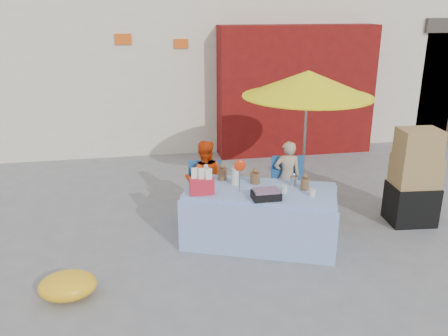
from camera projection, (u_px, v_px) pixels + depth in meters
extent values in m
plane|color=slate|center=(231.00, 260.00, 5.83)|extent=(80.00, 80.00, 0.00)
cube|color=silver|center=(175.00, 35.00, 11.59)|extent=(12.00, 5.00, 4.50)
cube|color=maroon|center=(296.00, 91.00, 9.68)|extent=(3.20, 0.60, 2.60)
cube|color=#4C331E|center=(433.00, 77.00, 12.13)|extent=(2.60, 3.00, 2.40)
cube|color=#3F3833|center=(441.00, 22.00, 11.68)|extent=(2.80, 3.20, 0.30)
cube|color=#E35513|center=(123.00, 39.00, 9.01)|extent=(0.32, 0.04, 0.20)
cube|color=#E35513|center=(181.00, 44.00, 9.23)|extent=(0.28, 0.04, 0.18)
cube|color=#9CB8FA|center=(260.00, 216.00, 6.17)|extent=(2.08, 1.49, 0.75)
cube|color=#9CB8FA|center=(256.00, 233.00, 5.77)|extent=(1.82, 0.74, 0.70)
cube|color=#9CB8FA|center=(264.00, 204.00, 6.59)|extent=(1.82, 0.74, 0.70)
cylinder|color=silver|center=(206.00, 175.00, 6.29)|extent=(0.14, 0.14, 0.18)
cylinder|color=brown|center=(222.00, 174.00, 6.35)|extent=(0.16, 0.16, 0.16)
cylinder|color=silver|center=(235.00, 177.00, 6.17)|extent=(0.13, 0.13, 0.22)
cylinder|color=brown|center=(255.00, 178.00, 6.23)|extent=(0.17, 0.17, 0.14)
cylinder|color=#B2B2B7|center=(293.00, 181.00, 6.16)|extent=(0.12, 0.12, 0.12)
cylinder|color=brown|center=(305.00, 184.00, 6.02)|extent=(0.14, 0.14, 0.15)
cylinder|color=silver|center=(284.00, 189.00, 5.93)|extent=(0.10, 0.10, 0.09)
cylinder|color=silver|center=(312.00, 192.00, 5.82)|extent=(0.10, 0.10, 0.09)
sphere|color=brown|center=(196.00, 182.00, 6.08)|extent=(0.15, 0.15, 0.15)
ellipsoid|color=red|center=(240.00, 165.00, 5.84)|extent=(0.16, 0.10, 0.15)
cube|color=red|center=(202.00, 186.00, 5.86)|extent=(0.33, 0.24, 0.20)
cube|color=black|center=(266.00, 195.00, 5.74)|extent=(0.40, 0.35, 0.09)
cube|color=#22559C|center=(206.00, 207.00, 6.82)|extent=(0.52, 0.51, 0.45)
cube|color=#22559C|center=(205.00, 174.00, 6.89)|extent=(0.48, 0.09, 0.40)
cube|color=#22559C|center=(289.00, 200.00, 7.04)|extent=(0.52, 0.51, 0.45)
cube|color=#22559C|center=(287.00, 168.00, 7.11)|extent=(0.48, 0.09, 0.40)
imported|color=red|center=(204.00, 180.00, 6.84)|extent=(0.61, 0.50, 1.17)
imported|color=tan|center=(287.00, 176.00, 7.07)|extent=(0.42, 0.30, 1.10)
cylinder|color=gray|center=(304.00, 144.00, 7.11)|extent=(0.04, 0.04, 2.00)
cone|color=#FEED0C|center=(308.00, 84.00, 6.82)|extent=(1.90, 1.90, 0.38)
cylinder|color=#FEED0C|center=(307.00, 96.00, 6.88)|extent=(1.90, 1.90, 0.02)
cube|color=black|center=(411.00, 204.00, 6.78)|extent=(0.67, 0.57, 0.57)
cube|color=#A08048|center=(415.00, 171.00, 6.61)|extent=(0.63, 0.51, 0.43)
cube|color=#A08048|center=(419.00, 143.00, 6.45)|extent=(0.58, 0.46, 0.39)
ellipsoid|color=yellow|center=(68.00, 286.00, 5.07)|extent=(0.66, 0.54, 0.28)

